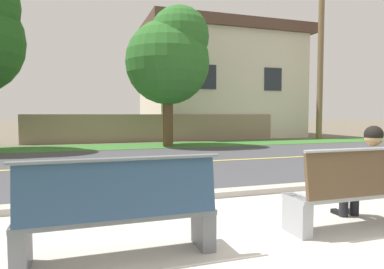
{
  "coord_description": "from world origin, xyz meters",
  "views": [
    {
      "loc": [
        -1.78,
        -2.89,
        1.39
      ],
      "look_at": [
        0.3,
        3.38,
        1.0
      ],
      "focal_mm": 31.86,
      "sensor_mm": 36.0,
      "label": 1
    }
  ],
  "objects_px": {
    "shade_tree_centre": "(171,56)",
    "seated_person_olive": "(367,171)",
    "bench_right": "(361,192)",
    "bench_left": "(120,214)"
  },
  "relations": [
    {
      "from": "shade_tree_centre",
      "to": "seated_person_olive",
      "type": "bearing_deg",
      "value": -91.76
    },
    {
      "from": "seated_person_olive",
      "to": "bench_left",
      "type": "bearing_deg",
      "value": -176.85
    },
    {
      "from": "bench_right",
      "to": "shade_tree_centre",
      "type": "xyz_separation_m",
      "value": [
        0.58,
        11.19,
        3.45
      ]
    },
    {
      "from": "bench_left",
      "to": "bench_right",
      "type": "xyz_separation_m",
      "value": [
        2.87,
        0.0,
        0.0
      ]
    },
    {
      "from": "bench_left",
      "to": "seated_person_olive",
      "type": "relative_size",
      "value": 1.48
    },
    {
      "from": "seated_person_olive",
      "to": "bench_right",
      "type": "bearing_deg",
      "value": -144.96
    },
    {
      "from": "bench_right",
      "to": "seated_person_olive",
      "type": "xyz_separation_m",
      "value": [
        0.24,
        0.17,
        0.22
      ]
    },
    {
      "from": "bench_right",
      "to": "seated_person_olive",
      "type": "height_order",
      "value": "seated_person_olive"
    },
    {
      "from": "bench_left",
      "to": "shade_tree_centre",
      "type": "relative_size",
      "value": 0.31
    },
    {
      "from": "seated_person_olive",
      "to": "shade_tree_centre",
      "type": "relative_size",
      "value": 0.21
    }
  ]
}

